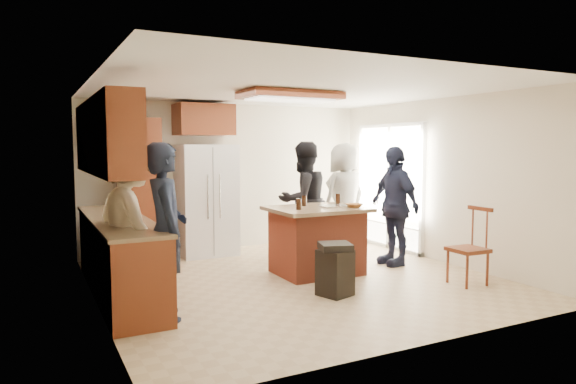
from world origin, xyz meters
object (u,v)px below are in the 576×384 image
person_counter (131,225)px  spindle_chair (469,249)px  refrigerator (206,200)px  person_front_left (166,231)px  trash_bin (335,269)px  kitchen_island (317,240)px  person_behind_left (303,200)px  person_behind_right (345,197)px  person_side_right (394,206)px

person_counter → spindle_chair: 4.17m
refrigerator → spindle_chair: size_ratio=1.81×
person_front_left → trash_bin: bearing=-88.6°
refrigerator → kitchen_island: bearing=-63.4°
person_front_left → spindle_chair: bearing=-92.2°
person_front_left → person_counter: person_counter is taller
person_behind_left → trash_bin: person_behind_left is taller
refrigerator → person_behind_left: bearing=-37.8°
person_front_left → person_behind_left: size_ratio=0.98×
person_behind_right → spindle_chair: (0.21, -2.57, -0.46)m
person_behind_left → spindle_chair: size_ratio=1.86×
spindle_chair → person_behind_right: bearing=94.6°
kitchen_island → trash_bin: size_ratio=2.03×
person_side_right → person_behind_right: bearing=-174.7°
person_behind_left → trash_bin: bearing=61.6°
person_front_left → trash_bin: 2.06m
person_behind_left → person_front_left: bearing=25.0°
person_front_left → spindle_chair: 3.82m
person_counter → trash_bin: bearing=-122.2°
kitchen_island → spindle_chair: 2.00m
person_behind_left → trash_bin: 2.16m
person_side_right → kitchen_island: person_side_right is taller
person_behind_right → refrigerator: (-2.21, 0.73, -0.02)m
person_behind_left → trash_bin: size_ratio=2.93×
kitchen_island → person_front_left: bearing=-158.7°
person_front_left → spindle_chair: (3.77, -0.47, -0.45)m
person_side_right → trash_bin: 2.02m
person_counter → person_side_right: bearing=-100.7°
person_side_right → kitchen_island: bearing=-89.2°
person_side_right → kitchen_island: 1.38m
refrigerator → person_behind_right: bearing=-18.2°
person_behind_left → person_behind_right: size_ratio=1.01×
person_side_right → trash_bin: bearing=-57.2°
trash_bin → person_front_left: bearing=176.5°
person_behind_right → person_side_right: bearing=81.0°
person_front_left → trash_bin: size_ratio=2.87×
refrigerator → spindle_chair: refrigerator is taller
trash_bin → person_counter: bearing=163.3°
person_side_right → trash_bin: person_side_right is taller
person_side_right → person_behind_left: bearing=-131.9°
person_front_left → spindle_chair: size_ratio=1.82×
refrigerator → spindle_chair: 4.11m
person_front_left → person_behind_right: size_ratio=0.99×
person_behind_right → refrigerator: 2.33m
person_side_right → person_counter: 3.90m
person_front_left → person_side_right: size_ratio=1.02×
person_behind_right → person_counter: size_ratio=1.00×
person_behind_left → refrigerator: 1.60m
person_behind_right → spindle_chair: 2.62m
refrigerator → person_counter: bearing=-125.1°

